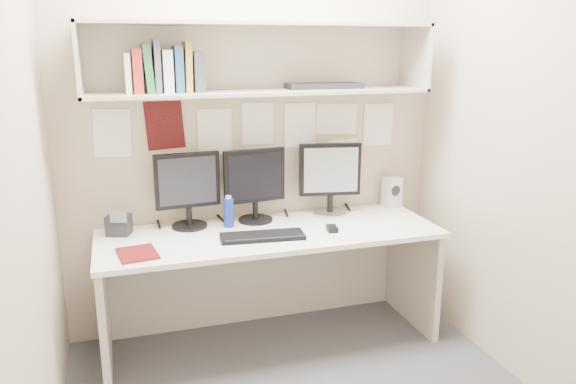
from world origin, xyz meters
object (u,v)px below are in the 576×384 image
object	(u,v)px
speaker	(392,192)
maroon_notebook	(137,254)
desk_phone	(119,225)
desk	(271,287)
monitor_center	(255,182)
monitor_left	(188,187)
keyboard	(263,236)
monitor_right	(330,176)

from	to	relation	value
speaker	maroon_notebook	world-z (taller)	speaker
maroon_notebook	desk_phone	bearing A→B (deg)	95.17
desk	monitor_center	xyz separation A→B (m)	(-0.04, 0.22, 0.61)
speaker	monitor_left	bearing A→B (deg)	168.31
desk	speaker	distance (m)	1.07
speaker	desk	bearing A→B (deg)	-177.85
monitor_left	keyboard	bearing A→B (deg)	-47.14
maroon_notebook	desk_phone	xyz separation A→B (m)	(-0.08, 0.36, 0.05)
desk	keyboard	world-z (taller)	keyboard
monitor_right	desk	bearing A→B (deg)	-144.19
desk	monitor_left	size ratio (longest dim) A/B	4.42
desk	speaker	size ratio (longest dim) A/B	9.79
monitor_center	maroon_notebook	xyz separation A→B (m)	(-0.73, -0.39, -0.24)
desk	keyboard	xyz separation A→B (m)	(-0.08, -0.12, 0.38)
monitor_left	speaker	size ratio (longest dim) A/B	2.21
monitor_left	keyboard	xyz separation A→B (m)	(0.37, -0.34, -0.24)
monitor_left	monitor_center	distance (m)	0.41
desk	keyboard	size ratio (longest dim) A/B	4.21
monitor_center	maroon_notebook	size ratio (longest dim) A/B	1.92
desk	monitor_right	size ratio (longest dim) A/B	4.33
speaker	maroon_notebook	size ratio (longest dim) A/B	0.87
monitor_left	maroon_notebook	xyz separation A→B (m)	(-0.32, -0.39, -0.24)
monitor_center	desk_phone	size ratio (longest dim) A/B	2.87
monitor_center	desk_phone	distance (m)	0.84
monitor_center	speaker	xyz separation A→B (m)	(0.96, 0.03, -0.15)
desk	speaker	xyz separation A→B (m)	(0.93, 0.25, 0.47)
monitor_center	monitor_right	distance (m)	0.50
keyboard	speaker	world-z (taller)	speaker
monitor_left	monitor_center	xyz separation A→B (m)	(0.41, -0.00, 0.00)
keyboard	speaker	distance (m)	1.08
monitor_right	maroon_notebook	bearing A→B (deg)	-151.85
keyboard	desk_phone	distance (m)	0.84
keyboard	maroon_notebook	bearing A→B (deg)	-169.32
monitor_right	keyboard	size ratio (longest dim) A/B	0.97
keyboard	maroon_notebook	world-z (taller)	keyboard
monitor_left	maroon_notebook	world-z (taller)	monitor_left
monitor_center	keyboard	size ratio (longest dim) A/B	0.95
speaker	monitor_right	bearing A→B (deg)	171.10
desk	maroon_notebook	size ratio (longest dim) A/B	8.49
monitor_left	monitor_right	xyz separation A→B (m)	(0.91, -0.00, 0.00)
monitor_right	keyboard	bearing A→B (deg)	-137.53
desk	keyboard	distance (m)	0.40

